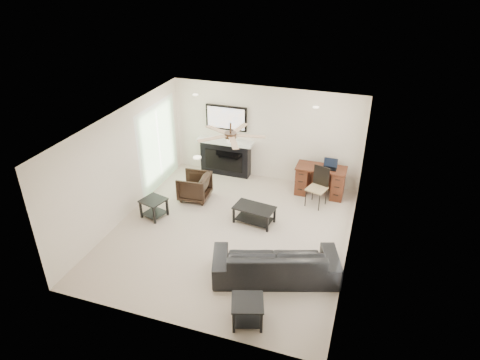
{
  "coord_description": "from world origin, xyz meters",
  "views": [
    {
      "loc": [
        2.65,
        -7.21,
        5.46
      ],
      "look_at": [
        0.13,
        0.3,
        1.17
      ],
      "focal_mm": 32.0,
      "sensor_mm": 36.0,
      "label": 1
    }
  ],
  "objects": [
    {
      "name": "laptop",
      "position": [
        1.77,
        2.25,
        0.88
      ],
      "size": [
        0.33,
        0.24,
        0.23
      ],
      "primitive_type": "cube",
      "color": "black",
      "rests_on": "desk"
    },
    {
      "name": "room_shell",
      "position": [
        0.19,
        0.08,
        1.68
      ],
      "size": [
        5.5,
        5.54,
        2.52
      ],
      "color": "#C3AE9D",
      "rests_on": "ground"
    },
    {
      "name": "armchair",
      "position": [
        -1.32,
        1.09,
        0.33
      ],
      "size": [
        0.77,
        0.75,
        0.66
      ],
      "primitive_type": "imported",
      "rotation": [
        0.0,
        0.0,
        -1.5
      ],
      "color": "black",
      "rests_on": "ground"
    },
    {
      "name": "desk",
      "position": [
        1.57,
        2.27,
        0.38
      ],
      "size": [
        1.22,
        0.56,
        0.76
      ],
      "primitive_type": "cube",
      "color": "#3E200F",
      "rests_on": "ground"
    },
    {
      "name": "coffee_table",
      "position": [
        0.38,
        0.54,
        0.2
      ],
      "size": [
        0.96,
        0.62,
        0.4
      ],
      "primitive_type": "cube",
      "rotation": [
        0.0,
        0.0,
        -0.13
      ],
      "color": "black",
      "rests_on": "ground"
    },
    {
      "name": "sofa",
      "position": [
        1.28,
        -1.06,
        0.34
      ],
      "size": [
        2.5,
        1.59,
        0.68
      ],
      "primitive_type": "imported",
      "rotation": [
        0.0,
        0.0,
        3.46
      ],
      "color": "black",
      "rests_on": "ground"
    },
    {
      "name": "fireplace_unit",
      "position": [
        -1.06,
        2.58,
        0.95
      ],
      "size": [
        1.52,
        0.34,
        1.91
      ],
      "primitive_type": "cube",
      "color": "black",
      "rests_on": "ground"
    },
    {
      "name": "desk_chair",
      "position": [
        1.57,
        1.72,
        0.48
      ],
      "size": [
        0.53,
        0.55,
        0.97
      ],
      "primitive_type": "cube",
      "rotation": [
        0.0,
        0.0,
        -0.31
      ],
      "color": "black",
      "rests_on": "ground"
    },
    {
      "name": "end_table_near",
      "position": [
        1.13,
        -2.31,
        0.23
      ],
      "size": [
        0.66,
        0.66,
        0.45
      ],
      "primitive_type": "cube",
      "rotation": [
        0.0,
        0.0,
        0.32
      ],
      "color": "black",
      "rests_on": "ground"
    },
    {
      "name": "end_table_left",
      "position": [
        -1.87,
        0.04,
        0.23
      ],
      "size": [
        0.62,
        0.62,
        0.45
      ],
      "primitive_type": "cube",
      "rotation": [
        0.0,
        0.0,
        -0.27
      ],
      "color": "black",
      "rests_on": "ground"
    }
  ]
}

